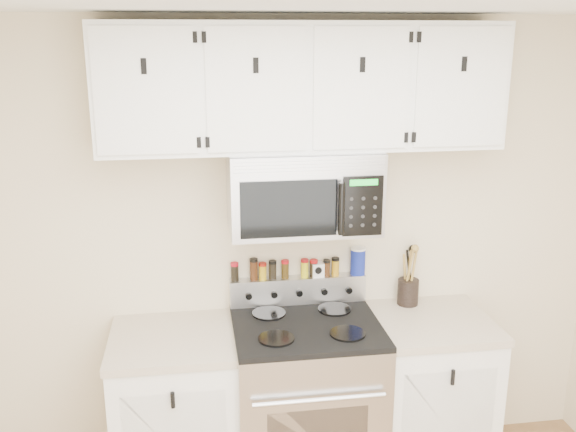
{
  "coord_description": "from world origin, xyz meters",
  "views": [
    {
      "loc": [
        -0.55,
        -1.57,
        2.4
      ],
      "look_at": [
        -0.1,
        1.45,
        1.53
      ],
      "focal_mm": 40.0,
      "sensor_mm": 36.0,
      "label": 1
    }
  ],
  "objects_px": {
    "range": "(306,402)",
    "microwave": "(303,191)",
    "salt_canister": "(358,261)",
    "utensil_crock": "(408,290)"
  },
  "relations": [
    {
      "from": "utensil_crock",
      "to": "microwave",
      "type": "bearing_deg",
      "value": -170.4
    },
    {
      "from": "microwave",
      "to": "salt_canister",
      "type": "relative_size",
      "value": 4.91
    },
    {
      "from": "microwave",
      "to": "range",
      "type": "bearing_deg",
      "value": -90.23
    },
    {
      "from": "microwave",
      "to": "utensil_crock",
      "type": "xyz_separation_m",
      "value": [
        0.62,
        0.11,
        -0.62
      ]
    },
    {
      "from": "range",
      "to": "salt_canister",
      "type": "distance_m",
      "value": 0.82
    },
    {
      "from": "range",
      "to": "microwave",
      "type": "height_order",
      "value": "microwave"
    },
    {
      "from": "range",
      "to": "salt_canister",
      "type": "height_order",
      "value": "salt_canister"
    },
    {
      "from": "utensil_crock",
      "to": "salt_canister",
      "type": "xyz_separation_m",
      "value": [
        -0.28,
        0.05,
        0.17
      ]
    },
    {
      "from": "salt_canister",
      "to": "range",
      "type": "bearing_deg",
      "value": -140.3
    },
    {
      "from": "salt_canister",
      "to": "utensil_crock",
      "type": "bearing_deg",
      "value": -9.99
    }
  ]
}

